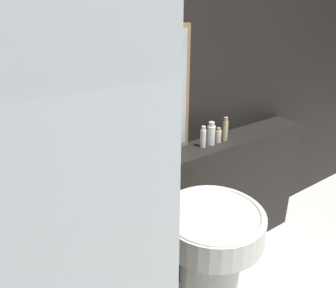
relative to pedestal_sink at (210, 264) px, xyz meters
name	(u,v)px	position (x,y,z in m)	size (l,w,h in m)	color
wall_back	(156,100)	(0.09, 0.64, 0.73)	(8.00, 0.06, 2.50)	black
vanity_counter	(169,219)	(0.09, 0.50, -0.06)	(2.35, 0.23, 0.92)	black
pedestal_sink	(210,264)	(0.00, 0.00, 0.00)	(0.52, 0.52, 0.86)	silver
mirror	(144,96)	(-0.02, 0.59, 0.78)	(0.64, 0.03, 0.76)	#937047
towel_stack	(71,181)	(-0.52, 0.50, 0.44)	(0.22, 0.12, 0.07)	silver
shampoo_bottle	(203,137)	(0.35, 0.50, 0.47)	(0.04, 0.04, 0.14)	white
conditioner_bottle	(211,134)	(0.42, 0.50, 0.48)	(0.05, 0.05, 0.16)	white
lotion_bottle	(218,136)	(0.49, 0.50, 0.45)	(0.04, 0.04, 0.10)	white
body_wash_bottle	(225,130)	(0.55, 0.50, 0.48)	(0.04, 0.04, 0.16)	#C6B284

